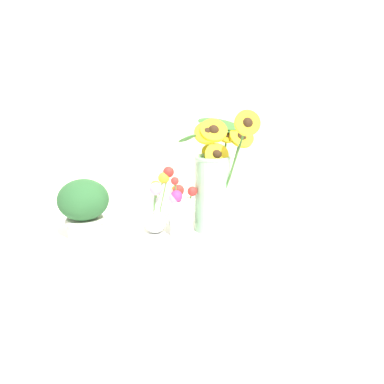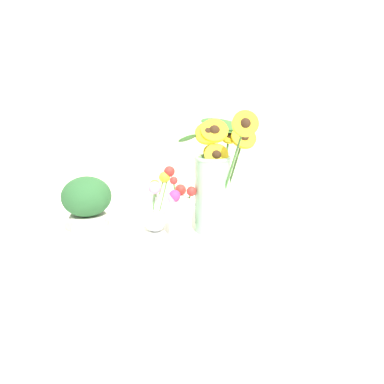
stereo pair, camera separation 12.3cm
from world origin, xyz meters
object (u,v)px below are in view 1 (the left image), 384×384
at_px(vase_bulb_right, 157,208).
at_px(potted_plant, 84,207).
at_px(serving_tray, 192,233).
at_px(vase_small_back, 177,204).
at_px(mason_jar_sunflowers, 214,180).
at_px(vase_small_center, 180,214).

height_order(vase_bulb_right, potted_plant, vase_bulb_right).
distance_m(serving_tray, vase_bulb_right, 0.15).
bearing_deg(serving_tray, vase_bulb_right, -172.19).
bearing_deg(vase_small_back, mason_jar_sunflowers, -34.75).
height_order(serving_tray, vase_small_center, vase_small_center).
relative_size(vase_bulb_right, vase_small_back, 1.53).
xyz_separation_m(mason_jar_sunflowers, vase_bulb_right, (-0.19, -0.02, -0.09)).
distance_m(vase_small_center, vase_bulb_right, 0.08).
relative_size(vase_small_back, potted_plant, 0.70).
bearing_deg(serving_tray, vase_small_back, 119.22).
distance_m(vase_small_center, vase_small_back, 0.14).
distance_m(serving_tray, vase_small_center, 0.11).
distance_m(serving_tray, vase_small_back, 0.13).
height_order(vase_small_center, vase_bulb_right, vase_bulb_right).
bearing_deg(vase_small_back, vase_small_center, -85.56).
bearing_deg(serving_tray, vase_small_center, -128.92).
height_order(vase_bulb_right, vase_small_back, vase_bulb_right).
relative_size(mason_jar_sunflowers, vase_small_center, 2.12).
relative_size(serving_tray, vase_bulb_right, 1.97).
bearing_deg(mason_jar_sunflowers, vase_small_back, 145.25).
xyz_separation_m(serving_tray, mason_jar_sunflowers, (0.07, 0.01, 0.18)).
relative_size(mason_jar_sunflowers, vase_small_back, 2.92).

